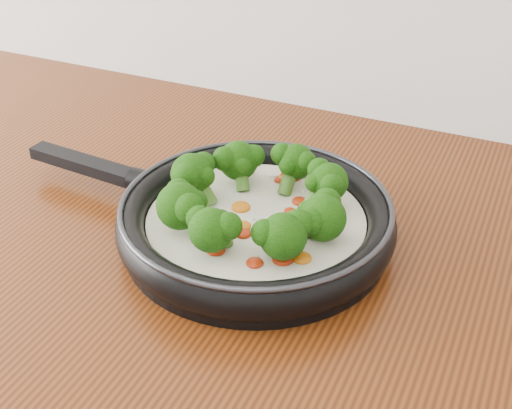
% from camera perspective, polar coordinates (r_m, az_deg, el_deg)
% --- Properties ---
extents(skillet, '(0.50, 0.34, 0.09)m').
position_cam_1_polar(skillet, '(0.77, -0.23, -1.03)').
color(skillet, black).
rests_on(skillet, counter).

